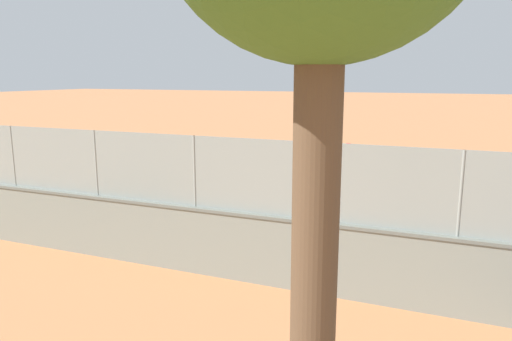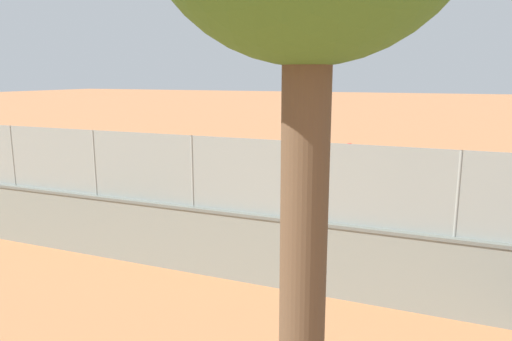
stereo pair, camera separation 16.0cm
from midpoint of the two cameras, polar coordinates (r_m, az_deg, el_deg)
ground_plane at (r=26.02m, az=4.49°, el=-0.45°), size 260.00×260.00×0.00m
perimeter_wall at (r=13.17m, az=-7.00°, el=-8.05°), size 32.88×0.56×1.84m
fence_panel_on_wall at (r=12.68m, az=-7.20°, el=-0.09°), size 32.29×0.23×1.89m
player_baseline_waiting at (r=24.13m, az=-3.70°, el=1.10°), size 1.01×0.84×1.71m
player_crossing_court at (r=26.78m, az=11.19°, el=1.77°), size 0.75×1.22×1.61m
sports_ball at (r=22.27m, az=-5.67°, el=-2.24°), size 0.17×0.17×0.17m
spare_ball_by_wall at (r=13.64m, az=27.88°, el=-12.40°), size 0.18×0.18×0.18m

